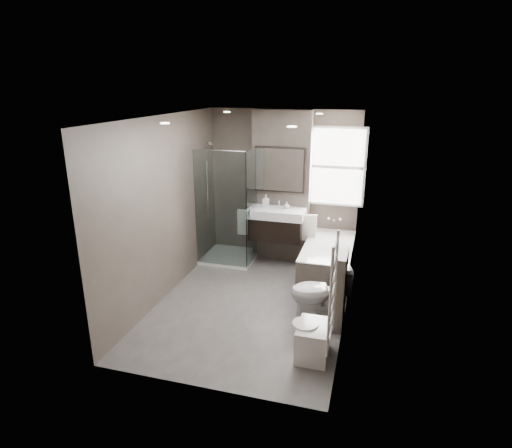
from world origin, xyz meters
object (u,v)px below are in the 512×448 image
(toilet, at_px, (320,292))
(bathtub, at_px, (328,260))
(bidet, at_px, (313,340))
(vanity, at_px, (276,224))

(toilet, bearing_deg, bathtub, 165.23)
(bathtub, relative_size, bidet, 3.11)
(vanity, relative_size, toilet, 1.23)
(vanity, xyz_separation_m, bathtub, (0.92, -0.33, -0.43))
(bathtub, height_order, toilet, toilet)
(vanity, bearing_deg, bathtub, -19.37)
(toilet, bearing_deg, bidet, -13.82)
(vanity, height_order, bidet, vanity)
(vanity, height_order, bathtub, vanity)
(bathtub, bearing_deg, toilet, -88.00)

